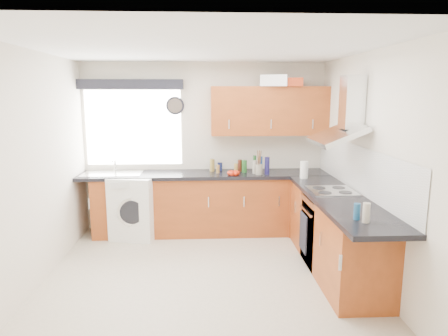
{
  "coord_description": "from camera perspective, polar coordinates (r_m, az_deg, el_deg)",
  "views": [
    {
      "loc": [
        -0.0,
        -4.21,
        2.04
      ],
      "look_at": [
        0.25,
        0.85,
        1.1
      ],
      "focal_mm": 32.0,
      "sensor_mm": 36.0,
      "label": 1
    }
  ],
  "objects": [
    {
      "name": "ground_plane",
      "position": [
        4.68,
        -2.63,
        -15.35
      ],
      "size": [
        3.6,
        3.6,
        0.0
      ],
      "primitive_type": "plane",
      "color": "beige"
    },
    {
      "name": "ceiling",
      "position": [
        4.24,
        -2.93,
        16.74
      ],
      "size": [
        3.6,
        3.6,
        0.02
      ],
      "primitive_type": "cube",
      "color": "white",
      "rests_on": "wall_back"
    },
    {
      "name": "wall_back",
      "position": [
        6.06,
        -2.81,
        3.0
      ],
      "size": [
        3.6,
        0.02,
        2.5
      ],
      "primitive_type": "cube",
      "color": "silver",
      "rests_on": "ground_plane"
    },
    {
      "name": "wall_front",
      "position": [
        2.54,
        -2.67,
        -7.61
      ],
      "size": [
        3.6,
        0.02,
        2.5
      ],
      "primitive_type": "cube",
      "color": "silver",
      "rests_on": "ground_plane"
    },
    {
      "name": "wall_left",
      "position": [
        4.65,
        -25.57,
        -0.31
      ],
      "size": [
        0.02,
        3.6,
        2.5
      ],
      "primitive_type": "cube",
      "color": "silver",
      "rests_on": "ground_plane"
    },
    {
      "name": "wall_right",
      "position": [
        4.65,
        20.01,
        0.09
      ],
      "size": [
        0.02,
        3.6,
        2.5
      ],
      "primitive_type": "cube",
      "color": "silver",
      "rests_on": "ground_plane"
    },
    {
      "name": "window",
      "position": [
        6.11,
        -12.78,
        5.65
      ],
      "size": [
        1.4,
        0.02,
        1.1
      ],
      "primitive_type": "cube",
      "color": "white",
      "rests_on": "wall_back"
    },
    {
      "name": "window_blind",
      "position": [
        6.0,
        -13.18,
        11.57
      ],
      "size": [
        1.5,
        0.18,
        0.14
      ],
      "primitive_type": "cube",
      "color": "black",
      "rests_on": "wall_back"
    },
    {
      "name": "splashback",
      "position": [
        4.93,
        18.52,
        -0.08
      ],
      "size": [
        0.01,
        3.0,
        0.54
      ],
      "primitive_type": "cube",
      "color": "white",
      "rests_on": "wall_right"
    },
    {
      "name": "base_cab_back",
      "position": [
        5.94,
        -3.71,
        -5.24
      ],
      "size": [
        3.0,
        0.58,
        0.86
      ],
      "primitive_type": "cube",
      "color": "brown",
      "rests_on": "ground_plane"
    },
    {
      "name": "base_cab_corner",
      "position": [
        6.12,
        11.5,
        -4.96
      ],
      "size": [
        0.6,
        0.6,
        0.86
      ],
      "primitive_type": "cube",
      "color": "brown",
      "rests_on": "ground_plane"
    },
    {
      "name": "base_cab_right",
      "position": [
        4.89,
        15.55,
        -9.12
      ],
      "size": [
        0.58,
        2.1,
        0.86
      ],
      "primitive_type": "cube",
      "color": "brown",
      "rests_on": "ground_plane"
    },
    {
      "name": "worktop_back",
      "position": [
        5.83,
        -2.78,
        -0.94
      ],
      "size": [
        3.6,
        0.62,
        0.05
      ],
      "primitive_type": "cube",
      "color": "black",
      "rests_on": "base_cab_back"
    },
    {
      "name": "worktop_right",
      "position": [
        4.62,
        16.29,
        -4.4
      ],
      "size": [
        0.62,
        2.42,
        0.05
      ],
      "primitive_type": "cube",
      "color": "black",
      "rests_on": "base_cab_right"
    },
    {
      "name": "sink",
      "position": [
        5.96,
        -15.67,
        -0.42
      ],
      "size": [
        0.84,
        0.46,
        0.1
      ],
      "primitive_type": null,
      "color": "silver",
      "rests_on": "worktop_back"
    },
    {
      "name": "oven",
      "position": [
        5.02,
        14.9,
        -8.62
      ],
      "size": [
        0.56,
        0.58,
        0.85
      ],
      "primitive_type": "cube",
      "color": "black",
      "rests_on": "ground_plane"
    },
    {
      "name": "hob_plate",
      "position": [
        4.88,
        15.17,
        -3.15
      ],
      "size": [
        0.52,
        0.52,
        0.01
      ],
      "primitive_type": "cube",
      "color": "silver",
      "rests_on": "worktop_right"
    },
    {
      "name": "extractor_hood",
      "position": [
        4.79,
        16.8,
        6.84
      ],
      "size": [
        0.52,
        0.78,
        0.66
      ],
      "primitive_type": null,
      "color": "silver",
      "rests_on": "wall_right"
    },
    {
      "name": "upper_cabinets",
      "position": [
        5.92,
        6.47,
        8.11
      ],
      "size": [
        1.7,
        0.35,
        0.7
      ],
      "primitive_type": "cube",
      "color": "brown",
      "rests_on": "wall_back"
    },
    {
      "name": "washing_machine",
      "position": [
        5.92,
        -12.51,
        -5.34
      ],
      "size": [
        0.72,
        0.7,
        0.9
      ],
      "primitive_type": "cube",
      "rotation": [
        0.0,
        0.0,
        -0.2
      ],
      "color": "white",
      "rests_on": "ground_plane"
    },
    {
      "name": "wall_clock",
      "position": [
        5.99,
        -7.01,
        8.83
      ],
      "size": [
        0.27,
        0.04,
        0.27
      ],
      "primitive_type": "cylinder",
      "rotation": [
        1.57,
        0.0,
        0.0
      ],
      "color": "black",
      "rests_on": "wall_back"
    },
    {
      "name": "casserole",
      "position": [
        5.82,
        7.24,
        12.28
      ],
      "size": [
        0.44,
        0.37,
        0.16
      ],
      "primitive_type": "cube",
      "rotation": [
        0.0,
        0.0,
        -0.3
      ],
      "color": "white",
      "rests_on": "upper_cabinets"
    },
    {
      "name": "storage_box",
      "position": [
        5.87,
        9.92,
        12.0
      ],
      "size": [
        0.29,
        0.26,
        0.12
      ],
      "primitive_type": "cube",
      "rotation": [
        0.0,
        0.0,
        -0.18
      ],
      "color": "#BA3817",
      "rests_on": "upper_cabinets"
    },
    {
      "name": "utensil_pot",
      "position": [
        5.71,
        5.02,
        -0.21
      ],
      "size": [
        0.12,
        0.12,
        0.14
      ],
      "primitive_type": "cylinder",
      "rotation": [
        0.0,
        0.0,
        0.22
      ],
      "color": "gray",
      "rests_on": "worktop_back"
    },
    {
      "name": "kitchen_roll",
      "position": [
        5.53,
        11.36,
        -0.27
      ],
      "size": [
        0.12,
        0.12,
        0.23
      ],
      "primitive_type": "cylinder",
      "rotation": [
        0.0,
        0.0,
        -0.12
      ],
      "color": "white",
      "rests_on": "worktop_right"
    },
    {
      "name": "tomato_cluster",
      "position": [
        5.63,
        1.35,
        -0.71
      ],
      "size": [
        0.18,
        0.18,
        0.07
      ],
      "primitive_type": null,
      "rotation": [
        0.0,
        0.0,
        0.24
      ],
      "color": "#BB1F09",
      "rests_on": "worktop_back"
    },
    {
      "name": "jar_0",
      "position": [
        5.88,
        5.26,
        0.52
      ],
      "size": [
        0.05,
        0.05,
        0.23
      ],
      "primitive_type": "cylinder",
      "color": "navy",
      "rests_on": "worktop_back"
    },
    {
      "name": "jar_1",
      "position": [
        5.93,
        -1.7,
        0.4
      ],
      "size": [
        0.07,
        0.07,
        0.18
      ],
      "primitive_type": "cylinder",
      "color": "olive",
      "rests_on": "worktop_back"
    },
    {
      "name": "jar_2",
      "position": [
        5.79,
        -0.88,
        -0.15
      ],
      "size": [
        0.05,
        0.05,
        0.12
      ],
      "primitive_type": "cylinder",
      "color": "olive",
      "rests_on": "worktop_back"
    },
    {
      "name": "jar_3",
      "position": [
        5.85,
        2.92,
        0.25
      ],
      "size": [
        0.08,
        0.08,
        0.18
      ],
      "primitive_type": "cylinder",
      "color": "#1D521E",
      "rests_on": "worktop_back"
    },
    {
      "name": "jar_4",
      "position": [
        5.8,
        1.71,
        -0.04
      ],
      "size": [
        0.05,
        0.05,
        0.14
      ],
      "primitive_type": "cylinder",
      "color": "olive",
      "rests_on": "worktop_back"
    },
    {
      "name": "jar_5",
      "position": [
        5.91,
        2.27,
        0.34
      ],
      "size": [
        0.06,
        0.06,
        0.18
      ],
      "primitive_type": "cylinder",
      "color": "#4F1D10",
      "rests_on": "worktop_back"
    },
    {
      "name": "jar_6",
      "position": [
        5.82,
        4.39,
        0.55
      ],
      "size": [
        0.05,
        0.05,
        0.25
      ],
      "primitive_type": "cylinder",
      "color": "#174219",
      "rests_on": "worktop_back"
    },
    {
      "name": "jar_7",
      "position": [
        5.78,
        4.41,
        0.15
      ],
      "size": [
        0.06,
        0.06,
        0.19
      ],
      "primitive_type": "cylinder",
      "color": "#9D9686",
      "rests_on": "worktop_back"
    },
    {
      "name": "jar_8",
      "position": [
        5.99,
        -1.84,
        0.53
      ],
      "size": [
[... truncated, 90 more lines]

